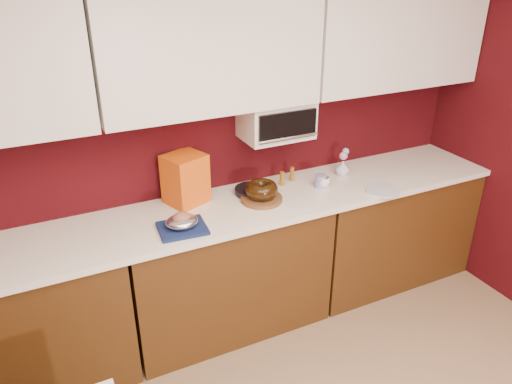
{
  "coord_description": "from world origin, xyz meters",
  "views": [
    {
      "loc": [
        -1.03,
        -0.64,
        2.36
      ],
      "look_at": [
        0.18,
        1.84,
        1.02
      ],
      "focal_mm": 35.0,
      "sensor_mm": 36.0,
      "label": 1
    }
  ],
  "objects": [
    {
      "name": "cake_base",
      "position": [
        0.26,
        1.93,
        0.91
      ],
      "size": [
        0.32,
        0.32,
        0.03
      ],
      "primitive_type": "cylinder",
      "rotation": [
        0.0,
        0.0,
        0.2
      ],
      "color": "brown",
      "rests_on": "countertop"
    },
    {
      "name": "base_cabinet_left",
      "position": [
        -1.33,
        1.94,
        0.43
      ],
      "size": [
        1.31,
        0.58,
        0.86
      ],
      "primitive_type": "cube",
      "color": "#45280D",
      "rests_on": "floor"
    },
    {
      "name": "toaster_oven_door",
      "position": [
        0.45,
        1.94,
        1.38
      ],
      "size": [
        0.4,
        0.02,
        0.18
      ],
      "primitive_type": "cube",
      "color": "black",
      "rests_on": "toaster_oven"
    },
    {
      "name": "china_plate",
      "position": [
        1.06,
        1.7,
        0.91
      ],
      "size": [
        0.3,
        0.3,
        0.01
      ],
      "primitive_type": "cylinder",
      "rotation": [
        0.0,
        0.0,
        0.41
      ],
      "color": "silver",
      "rests_on": "countertop"
    },
    {
      "name": "wall_back",
      "position": [
        0.0,
        2.25,
        1.25
      ],
      "size": [
        4.0,
        0.02,
        2.5
      ],
      "primitive_type": "cube",
      "color": "#3D080C",
      "rests_on": "floor"
    },
    {
      "name": "blue_jar",
      "position": [
        0.72,
        1.94,
        0.95
      ],
      "size": [
        0.1,
        0.1,
        0.09
      ],
      "primitive_type": "cylinder",
      "rotation": [
        0.0,
        0.0,
        0.29
      ],
      "color": "navy",
      "rests_on": "countertop"
    },
    {
      "name": "flower_pink",
      "position": [
        0.97,
        2.05,
        1.05
      ],
      "size": [
        0.06,
        0.06,
        0.06
      ],
      "primitive_type": "sphere",
      "color": "pink",
      "rests_on": "flower_vase"
    },
    {
      "name": "navy_towel",
      "position": [
        -0.32,
        1.8,
        0.91
      ],
      "size": [
        0.29,
        0.25,
        0.02
      ],
      "primitive_type": "cube",
      "rotation": [
        0.0,
        0.0,
        -0.09
      ],
      "color": "#15214E",
      "rests_on": "countertop"
    },
    {
      "name": "amber_bottle",
      "position": [
        0.49,
        2.08,
        0.95
      ],
      "size": [
        0.04,
        0.04,
        0.1
      ],
      "primitive_type": "cylinder",
      "rotation": [
        0.0,
        0.0,
        0.15
      ],
      "color": "brown",
      "rests_on": "countertop"
    },
    {
      "name": "amber_bottle_tall",
      "position": [
        0.59,
        2.12,
        0.95
      ],
      "size": [
        0.04,
        0.04,
        0.1
      ],
      "primitive_type": "cylinder",
      "rotation": [
        0.0,
        0.0,
        -0.35
      ],
      "color": "brown",
      "rests_on": "countertop"
    },
    {
      "name": "flower_vase",
      "position": [
        0.97,
        2.05,
        0.96
      ],
      "size": [
        0.09,
        0.09,
        0.12
      ],
      "primitive_type": "imported",
      "rotation": [
        0.0,
        0.0,
        0.1
      ],
      "color": "silver",
      "rests_on": "countertop"
    },
    {
      "name": "foil_ham_nest",
      "position": [
        -0.32,
        1.8,
        0.96
      ],
      "size": [
        0.24,
        0.22,
        0.07
      ],
      "primitive_type": "ellipsoid",
      "rotation": [
        0.0,
        0.0,
        -0.4
      ],
      "color": "silver",
      "rests_on": "navy_towel"
    },
    {
      "name": "roasted_ham",
      "position": [
        -0.32,
        1.8,
        0.98
      ],
      "size": [
        0.13,
        0.12,
        0.07
      ],
      "primitive_type": "ellipsoid",
      "rotation": [
        0.0,
        0.0,
        -0.26
      ],
      "color": "#9F6048",
      "rests_on": "foil_ham_nest"
    },
    {
      "name": "upper_cabinet_right",
      "position": [
        1.33,
        2.08,
        1.85
      ],
      "size": [
        1.31,
        0.33,
        0.7
      ],
      "primitive_type": "cube",
      "color": "white",
      "rests_on": "wall_back"
    },
    {
      "name": "flower_blue",
      "position": [
        1.0,
        2.07,
        1.07
      ],
      "size": [
        0.05,
        0.05,
        0.05
      ],
      "primitive_type": "sphere",
      "color": "#83B2D1",
      "rests_on": "flower_vase"
    },
    {
      "name": "base_cabinet_right",
      "position": [
        1.33,
        1.94,
        0.43
      ],
      "size": [
        1.31,
        0.58,
        0.86
      ],
      "primitive_type": "cube",
      "color": "#45280D",
      "rests_on": "floor"
    },
    {
      "name": "bundt_cake",
      "position": [
        0.26,
        1.93,
        0.98
      ],
      "size": [
        0.23,
        0.23,
        0.09
      ],
      "primitive_type": "torus",
      "rotation": [
        0.0,
        0.0,
        -0.1
      ],
      "color": "black",
      "rests_on": "cake_base"
    },
    {
      "name": "upper_cabinet_center",
      "position": [
        0.0,
        2.08,
        1.85
      ],
      "size": [
        1.31,
        0.33,
        0.7
      ],
      "primitive_type": "cube",
      "color": "white",
      "rests_on": "wall_back"
    },
    {
      "name": "pandoro_box",
      "position": [
        -0.18,
        2.13,
        1.06
      ],
      "size": [
        0.29,
        0.28,
        0.32
      ],
      "primitive_type": "cube",
      "rotation": [
        0.0,
        0.0,
        0.35
      ],
      "color": "red",
      "rests_on": "countertop"
    },
    {
      "name": "countertop",
      "position": [
        0.0,
        1.94,
        0.88
      ],
      "size": [
        4.0,
        0.62,
        0.04
      ],
      "primitive_type": "cube",
      "color": "white",
      "rests_on": "base_cabinet_center"
    },
    {
      "name": "toaster_oven_handle",
      "position": [
        0.45,
        1.93,
        1.3
      ],
      "size": [
        0.42,
        0.02,
        0.02
      ],
      "primitive_type": "cylinder",
      "rotation": [
        0.0,
        1.57,
        0.0
      ],
      "color": "silver",
      "rests_on": "toaster_oven"
    },
    {
      "name": "coffee_mug",
      "position": [
        0.73,
        1.93,
        0.94
      ],
      "size": [
        0.11,
        0.11,
        0.09
      ],
      "primitive_type": "imported",
      "rotation": [
        0.0,
        0.0,
        0.75
      ],
      "color": "white",
      "rests_on": "countertop"
    },
    {
      "name": "dark_pan",
      "position": [
        0.25,
        2.06,
        0.92
      ],
      "size": [
        0.25,
        0.25,
        0.04
      ],
      "primitive_type": "cylinder",
      "rotation": [
        0.0,
        0.0,
        0.12
      ],
      "color": "black",
      "rests_on": "countertop"
    },
    {
      "name": "toaster_oven",
      "position": [
        0.45,
        2.1,
        1.38
      ],
      "size": [
        0.45,
        0.3,
        0.25
      ],
      "primitive_type": "cube",
      "color": "white",
      "rests_on": "upper_cabinet_center"
    },
    {
      "name": "base_cabinet_center",
      "position": [
        0.0,
        1.94,
        0.43
      ],
      "size": [
        1.31,
        0.58,
        0.86
      ],
      "primitive_type": "cube",
      "color": "#45280D",
      "rests_on": "floor"
    }
  ]
}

